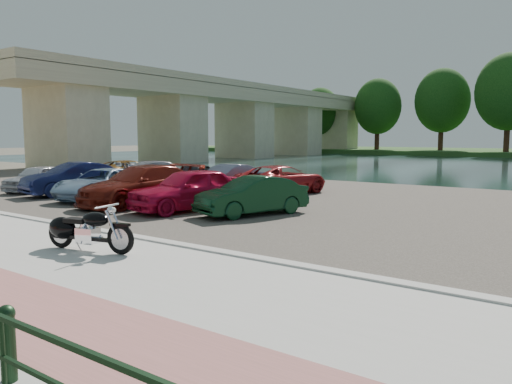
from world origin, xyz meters
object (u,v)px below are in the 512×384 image
(motorcycle, at_px, (82,230))
(car_0, at_px, (38,178))
(car_2, at_px, (103,184))
(car_1, at_px, (74,179))

(motorcycle, xyz_separation_m, car_0, (-12.45, 6.37, 0.09))
(car_2, bearing_deg, car_0, 166.89)
(car_1, height_order, car_2, car_1)
(car_0, height_order, car_2, car_2)
(car_0, xyz_separation_m, car_1, (2.60, 0.13, 0.09))
(car_1, xyz_separation_m, car_2, (2.30, -0.21, -0.08))
(motorcycle, height_order, car_0, car_0)
(motorcycle, height_order, car_1, car_1)
(car_1, bearing_deg, car_0, -167.25)
(motorcycle, relative_size, car_2, 0.51)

